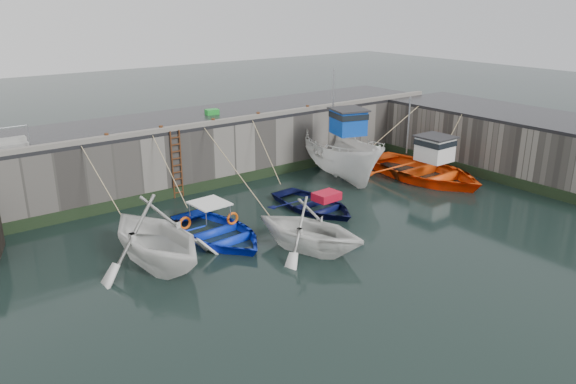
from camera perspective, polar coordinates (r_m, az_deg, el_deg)
ground at (r=20.38m, az=6.84°, el=-6.89°), size 120.00×120.00×0.00m
quay_back at (r=29.57m, az=-9.96°, el=4.35°), size 30.00×5.00×3.00m
quay_right at (r=32.34m, az=22.81°, el=4.40°), size 5.00×15.00×3.00m
road_back at (r=29.22m, az=-10.13°, el=7.35°), size 30.00×5.00×0.16m
road_right at (r=32.01m, az=23.17°, el=7.13°), size 5.00×15.00×0.16m
kerb_back at (r=27.15m, az=-7.86°, el=6.97°), size 30.00×0.30×0.20m
algae_back at (r=27.77m, az=-7.39°, el=0.82°), size 30.00×0.08×0.50m
algae_right at (r=30.55m, az=20.05°, el=1.50°), size 0.08×15.00×0.50m
ladder at (r=26.46m, az=-11.22°, el=2.73°), size 0.51×0.08×3.20m
boat_near_white at (r=20.52m, az=-13.12°, el=-7.09°), size 4.97×5.64×2.79m
boat_near_white_rope at (r=24.17m, az=-17.30°, el=-3.37°), size 0.04×4.35×3.10m
boat_near_blue at (r=22.17m, az=-7.12°, el=-4.68°), size 3.87×5.21×1.04m
boat_near_blue_rope at (r=25.42m, az=-11.58°, el=-1.76°), size 0.04×3.86×3.10m
boat_near_blacktrim at (r=21.07m, az=2.17°, el=-5.86°), size 5.08×5.44×2.31m
boat_near_blacktrim_rope at (r=25.16m, az=-5.60°, el=-1.67°), size 0.04×6.37×3.10m
boat_near_navy at (r=25.02m, az=2.62°, el=-1.72°), size 3.50×4.71×0.94m
boat_near_navy_rope at (r=27.88m, az=-2.34°, el=0.50°), size 0.04×3.68×3.10m
boat_far_white at (r=29.33m, az=5.51°, el=3.74°), size 4.52×7.62×5.76m
boat_far_orange at (r=29.91m, az=13.64°, el=2.20°), size 5.05×7.01×4.44m
fish_crate at (r=29.66m, az=-7.73°, el=8.07°), size 0.71×0.52×0.27m
railing at (r=25.29m, az=-26.73°, el=4.43°), size 1.60×1.05×1.00m
bollard_a at (r=25.25m, az=-17.94°, el=5.39°), size 0.18×0.18×0.28m
bollard_b at (r=26.14m, az=-12.78°, el=6.29°), size 0.18×0.18×0.28m
bollard_c at (r=27.32m, az=-7.60°, el=7.14°), size 0.18×0.18×0.28m
bollard_d at (r=28.65m, az=-3.05°, el=7.84°), size 0.18×0.18×0.28m
bollard_e at (r=30.52m, az=1.99°, el=8.55°), size 0.18×0.18×0.28m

